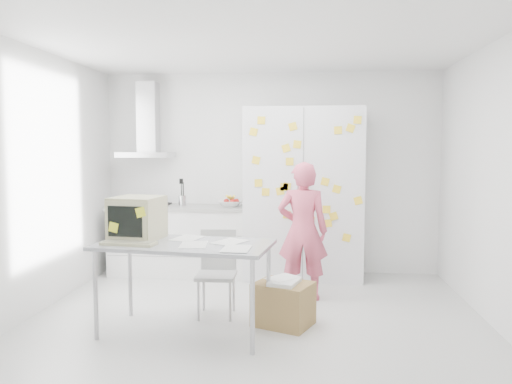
# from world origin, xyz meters

# --- Properties ---
(floor) EXTENTS (4.50, 4.00, 0.02)m
(floor) POSITION_xyz_m (0.00, 0.00, -0.01)
(floor) COLOR silver
(floor) RESTS_ON ground
(walls) EXTENTS (4.52, 4.01, 2.70)m
(walls) POSITION_xyz_m (0.00, 0.72, 1.35)
(walls) COLOR white
(walls) RESTS_ON ground
(ceiling) EXTENTS (4.50, 4.00, 0.02)m
(ceiling) POSITION_xyz_m (0.00, 0.00, 2.70)
(ceiling) COLOR white
(ceiling) RESTS_ON walls
(counter_run) EXTENTS (1.84, 0.63, 1.28)m
(counter_run) POSITION_xyz_m (-1.20, 1.70, 0.47)
(counter_run) COLOR white
(counter_run) RESTS_ON ground
(range_hood) EXTENTS (0.70, 0.48, 1.01)m
(range_hood) POSITION_xyz_m (-1.65, 1.84, 1.96)
(range_hood) COLOR silver
(range_hood) RESTS_ON walls
(tall_cabinet) EXTENTS (1.50, 0.68, 2.20)m
(tall_cabinet) POSITION_xyz_m (0.45, 1.67, 1.10)
(tall_cabinet) COLOR silver
(tall_cabinet) RESTS_ON ground
(person) EXTENTS (0.58, 0.39, 1.54)m
(person) POSITION_xyz_m (0.45, 0.75, 0.77)
(person) COLOR #D9546E
(person) RESTS_ON ground
(desk) EXTENTS (1.64, 0.97, 1.23)m
(desk) POSITION_xyz_m (-0.91, -0.34, 0.94)
(desk) COLOR #909399
(desk) RESTS_ON ground
(chair) EXTENTS (0.40, 0.40, 0.85)m
(chair) POSITION_xyz_m (-0.41, 0.14, 0.48)
(chair) COLOR #AEAFAD
(chair) RESTS_ON ground
(cardboard_box) EXTENTS (0.63, 0.58, 0.45)m
(cardboard_box) POSITION_xyz_m (0.28, -0.12, 0.21)
(cardboard_box) COLOR olive
(cardboard_box) RESTS_ON ground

